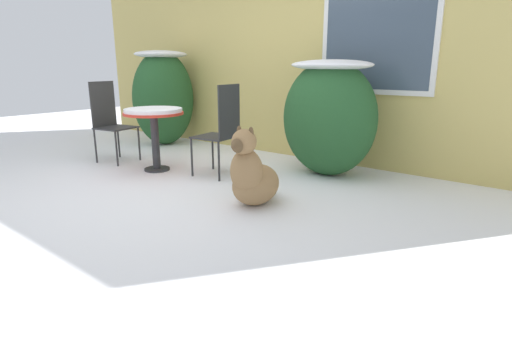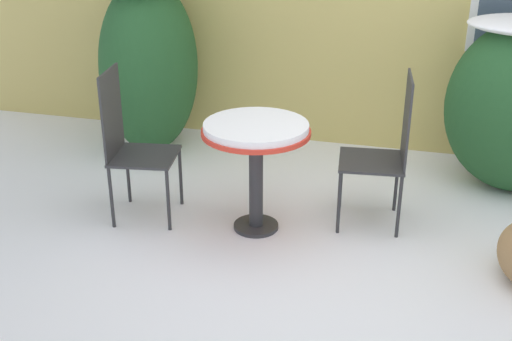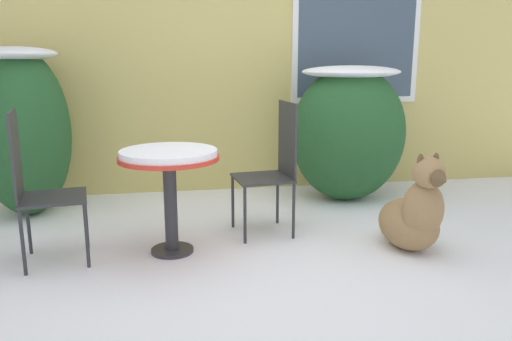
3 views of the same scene
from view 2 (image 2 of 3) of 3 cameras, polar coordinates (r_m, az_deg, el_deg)
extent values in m
plane|color=white|center=(3.95, 7.52, -9.24)|extent=(16.00, 16.00, 0.00)
ellipsoid|color=#235128|center=(5.59, -9.43, 9.07)|extent=(0.78, 1.06, 1.48)
cylinder|color=#2D2D30|center=(4.42, 0.00, -4.94)|extent=(0.31, 0.31, 0.03)
cylinder|color=#2D2D30|center=(4.26, 0.00, -0.91)|extent=(0.09, 0.09, 0.66)
cylinder|color=red|center=(4.13, 0.00, 3.44)|extent=(0.71, 0.71, 0.03)
cylinder|color=white|center=(4.12, 0.00, 3.92)|extent=(0.68, 0.68, 0.04)
cube|color=#2D2D30|center=(4.38, 10.20, 0.82)|extent=(0.47, 0.47, 0.02)
cube|color=#2D2D30|center=(4.28, 13.26, 4.38)|extent=(0.06, 0.39, 0.59)
cylinder|color=#2D2D30|center=(4.65, 7.57, -0.72)|extent=(0.02, 0.02, 0.45)
cylinder|color=#2D2D30|center=(4.29, 7.39, -2.88)|extent=(0.02, 0.02, 0.45)
cylinder|color=#2D2D30|center=(4.66, 12.38, -1.02)|extent=(0.02, 0.02, 0.45)
cylinder|color=#2D2D30|center=(4.31, 12.60, -3.20)|extent=(0.02, 0.02, 0.45)
cube|color=#2D2D30|center=(4.46, -9.85, 1.27)|extent=(0.49, 0.49, 0.02)
cube|color=#2D2D30|center=(4.41, -12.72, 5.01)|extent=(0.08, 0.39, 0.59)
cylinder|color=#2D2D30|center=(4.33, -7.81, -2.65)|extent=(0.02, 0.02, 0.45)
cylinder|color=#2D2D30|center=(4.68, -6.72, -0.52)|extent=(0.02, 0.02, 0.45)
cylinder|color=#2D2D30|center=(4.44, -12.74, -2.37)|extent=(0.02, 0.02, 0.45)
cylinder|color=#2D2D30|center=(4.78, -11.32, -0.31)|extent=(0.02, 0.02, 0.45)
camera|label=1|loc=(3.13, 83.83, -15.54)|focal=28.00mm
camera|label=3|loc=(1.28, -49.37, -22.76)|focal=35.00mm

